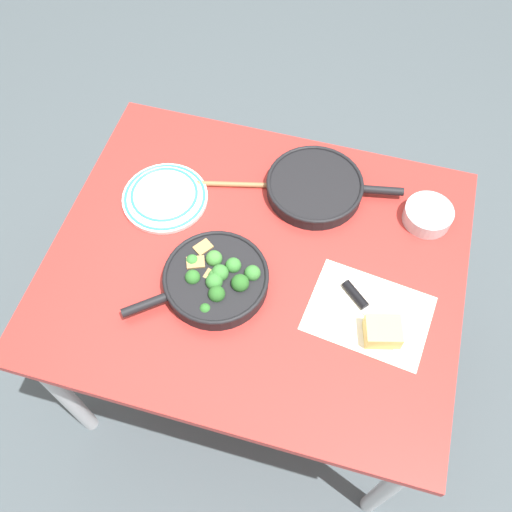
{
  "coord_description": "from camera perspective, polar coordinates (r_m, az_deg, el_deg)",
  "views": [
    {
      "loc": [
        -0.21,
        0.76,
        2.08
      ],
      "look_at": [
        0.0,
        0.0,
        0.75
      ],
      "focal_mm": 40.0,
      "sensor_mm": 36.0,
      "label": 1
    }
  ],
  "objects": [
    {
      "name": "parchment_sheet",
      "position": [
        1.52,
        11.2,
        -5.65
      ],
      "size": [
        0.34,
        0.26,
        0.0
      ],
      "color": "silver",
      "rests_on": "dining_table_red"
    },
    {
      "name": "grater_knife",
      "position": [
        1.51,
        10.9,
        -5.1
      ],
      "size": [
        0.2,
        0.18,
        0.02
      ],
      "rotation": [
        0.0,
        0.0,
        2.42
      ],
      "color": "silver",
      "rests_on": "dining_table_red"
    },
    {
      "name": "skillet_eggs",
      "position": [
        1.68,
        5.97,
        6.92
      ],
      "size": [
        0.4,
        0.28,
        0.05
      ],
      "rotation": [
        0.0,
        0.0,
        3.33
      ],
      "color": "black",
      "rests_on": "dining_table_red"
    },
    {
      "name": "cheese_block",
      "position": [
        1.47,
        12.55,
        -7.41
      ],
      "size": [
        0.11,
        0.1,
        0.05
      ],
      "color": "#EACC66",
      "rests_on": "dining_table_red"
    },
    {
      "name": "ground_plane",
      "position": [
        2.22,
        -0.0,
        -9.95
      ],
      "size": [
        14.0,
        14.0,
        0.0
      ],
      "primitive_type": "plane",
      "color": "#424C51"
    },
    {
      "name": "dinner_plate_stack",
      "position": [
        1.69,
        -9.11,
        5.92
      ],
      "size": [
        0.25,
        0.25,
        0.03
      ],
      "color": "white",
      "rests_on": "dining_table_red"
    },
    {
      "name": "skillet_broccoli",
      "position": [
        1.5,
        -4.04,
        -2.23
      ],
      "size": [
        0.35,
        0.31,
        0.08
      ],
      "rotation": [
        0.0,
        0.0,
        0.68
      ],
      "color": "black",
      "rests_on": "dining_table_red"
    },
    {
      "name": "dining_table_red",
      "position": [
        1.63,
        -0.0,
        -1.82
      ],
      "size": [
        1.13,
        0.93,
        0.73
      ],
      "color": "#B72D28",
      "rests_on": "ground_plane"
    },
    {
      "name": "prep_bowl_steel",
      "position": [
        1.69,
        16.81,
        3.95
      ],
      "size": [
        0.14,
        0.14,
        0.05
      ],
      "color": "#B7B7BC",
      "rests_on": "dining_table_red"
    },
    {
      "name": "wooden_spoon",
      "position": [
        1.7,
        0.6,
        7.1
      ],
      "size": [
        0.4,
        0.12,
        0.02
      ],
      "rotation": [
        0.0,
        0.0,
        3.38
      ],
      "color": "#996B42",
      "rests_on": "dining_table_red"
    }
  ]
}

